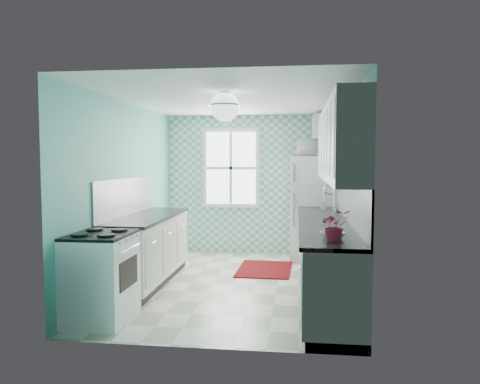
# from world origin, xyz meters

# --- Properties ---
(floor) EXTENTS (3.00, 4.40, 0.02)m
(floor) POSITION_xyz_m (0.00, 0.00, -0.01)
(floor) COLOR white
(floor) RESTS_ON ground
(ceiling) EXTENTS (3.00, 4.40, 0.02)m
(ceiling) POSITION_xyz_m (0.00, 0.00, 2.51)
(ceiling) COLOR white
(ceiling) RESTS_ON wall_back
(wall_back) EXTENTS (3.00, 0.02, 2.50)m
(wall_back) POSITION_xyz_m (0.00, 2.21, 1.25)
(wall_back) COLOR #57B2A9
(wall_back) RESTS_ON floor
(wall_front) EXTENTS (3.00, 0.02, 2.50)m
(wall_front) POSITION_xyz_m (0.00, -2.21, 1.25)
(wall_front) COLOR #57B2A9
(wall_front) RESTS_ON floor
(wall_left) EXTENTS (0.02, 4.40, 2.50)m
(wall_left) POSITION_xyz_m (-1.51, 0.00, 1.25)
(wall_left) COLOR #57B2A9
(wall_left) RESTS_ON floor
(wall_right) EXTENTS (0.02, 4.40, 2.50)m
(wall_right) POSITION_xyz_m (1.51, 0.00, 1.25)
(wall_right) COLOR #57B2A9
(wall_right) RESTS_ON floor
(accent_wall) EXTENTS (3.00, 0.01, 2.50)m
(accent_wall) POSITION_xyz_m (0.00, 2.19, 1.25)
(accent_wall) COLOR #5FB399
(accent_wall) RESTS_ON wall_back
(window) EXTENTS (1.04, 0.05, 1.44)m
(window) POSITION_xyz_m (-0.35, 2.16, 1.55)
(window) COLOR white
(window) RESTS_ON wall_back
(backsplash_right) EXTENTS (0.02, 3.60, 0.51)m
(backsplash_right) POSITION_xyz_m (1.49, -0.40, 1.20)
(backsplash_right) COLOR white
(backsplash_right) RESTS_ON wall_right
(backsplash_left) EXTENTS (0.02, 2.15, 0.51)m
(backsplash_left) POSITION_xyz_m (-1.49, -0.07, 1.20)
(backsplash_left) COLOR white
(backsplash_left) RESTS_ON wall_left
(upper_cabinets_right) EXTENTS (0.33, 3.20, 0.90)m
(upper_cabinets_right) POSITION_xyz_m (1.33, -0.60, 1.90)
(upper_cabinets_right) COLOR silver
(upper_cabinets_right) RESTS_ON wall_right
(upper_cabinet_fridge) EXTENTS (0.40, 0.74, 0.40)m
(upper_cabinet_fridge) POSITION_xyz_m (1.30, 1.83, 2.25)
(upper_cabinet_fridge) COLOR silver
(upper_cabinet_fridge) RESTS_ON wall_right
(ceiling_light) EXTENTS (0.34, 0.34, 0.35)m
(ceiling_light) POSITION_xyz_m (0.00, -0.80, 2.32)
(ceiling_light) COLOR silver
(ceiling_light) RESTS_ON ceiling
(base_cabinets_right) EXTENTS (0.60, 3.60, 0.90)m
(base_cabinets_right) POSITION_xyz_m (1.20, -0.40, 0.45)
(base_cabinets_right) COLOR white
(base_cabinets_right) RESTS_ON floor
(countertop_right) EXTENTS (0.63, 3.60, 0.04)m
(countertop_right) POSITION_xyz_m (1.19, -0.40, 0.92)
(countertop_right) COLOR black
(countertop_right) RESTS_ON base_cabinets_right
(base_cabinets_left) EXTENTS (0.60, 2.15, 0.90)m
(base_cabinets_left) POSITION_xyz_m (-1.20, -0.07, 0.45)
(base_cabinets_left) COLOR white
(base_cabinets_left) RESTS_ON floor
(countertop_left) EXTENTS (0.63, 2.15, 0.04)m
(countertop_left) POSITION_xyz_m (-1.19, -0.07, 0.92)
(countertop_left) COLOR black
(countertop_left) RESTS_ON base_cabinets_left
(fridge) EXTENTS (0.77, 0.76, 1.76)m
(fridge) POSITION_xyz_m (1.11, 1.82, 0.88)
(fridge) COLOR white
(fridge) RESTS_ON floor
(stove) EXTENTS (0.61, 0.76, 0.92)m
(stove) POSITION_xyz_m (-1.20, -1.61, 0.48)
(stove) COLOR silver
(stove) RESTS_ON floor
(sink) EXTENTS (0.51, 0.43, 0.53)m
(sink) POSITION_xyz_m (1.20, 0.63, 0.93)
(sink) COLOR silver
(sink) RESTS_ON countertop_right
(rug) EXTENTS (0.84, 1.17, 0.02)m
(rug) POSITION_xyz_m (0.36, 0.88, 0.01)
(rug) COLOR maroon
(rug) RESTS_ON floor
(dish_towel) EXTENTS (0.04, 0.22, 0.34)m
(dish_towel) POSITION_xyz_m (0.89, 0.62, 0.48)
(dish_towel) COLOR #569C89
(dish_towel) RESTS_ON base_cabinets_right
(fruit_bowl) EXTENTS (0.29, 0.29, 0.06)m
(fruit_bowl) POSITION_xyz_m (1.20, -1.63, 0.97)
(fruit_bowl) COLOR white
(fruit_bowl) RESTS_ON countertop_right
(potted_plant) EXTENTS (0.33, 0.31, 0.30)m
(potted_plant) POSITION_xyz_m (1.20, -1.86, 1.09)
(potted_plant) COLOR #B02026
(potted_plant) RESTS_ON countertop_right
(soap_bottle) EXTENTS (0.09, 0.10, 0.18)m
(soap_bottle) POSITION_xyz_m (1.25, 1.02, 1.03)
(soap_bottle) COLOR #98A7B6
(soap_bottle) RESTS_ON countertop_right
(microwave) EXTENTS (0.56, 0.40, 0.30)m
(microwave) POSITION_xyz_m (1.11, 1.82, 1.91)
(microwave) COLOR silver
(microwave) RESTS_ON fridge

